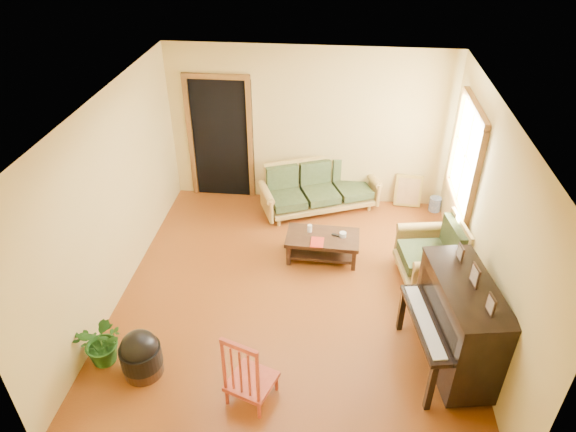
# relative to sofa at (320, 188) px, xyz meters

# --- Properties ---
(floor) EXTENTS (5.00, 5.00, 0.00)m
(floor) POSITION_rel_sofa_xyz_m (-0.23, -2.14, -0.40)
(floor) COLOR #5B290C
(floor) RESTS_ON ground
(doorway) EXTENTS (1.08, 0.16, 2.05)m
(doorway) POSITION_rel_sofa_xyz_m (-1.68, 0.34, 0.62)
(doorway) COLOR black
(doorway) RESTS_ON floor
(window) EXTENTS (0.12, 1.36, 1.46)m
(window) POSITION_rel_sofa_xyz_m (1.98, -0.84, 1.10)
(window) COLOR white
(window) RESTS_ON right_wall
(sofa) EXTENTS (2.04, 1.44, 0.81)m
(sofa) POSITION_rel_sofa_xyz_m (0.00, 0.00, 0.00)
(sofa) COLOR #A6833D
(sofa) RESTS_ON floor
(coffee_table) EXTENTS (1.05, 0.59, 0.38)m
(coffee_table) POSITION_rel_sofa_xyz_m (0.11, -1.31, -0.22)
(coffee_table) COLOR black
(coffee_table) RESTS_ON floor
(armchair) EXTENTS (1.01, 1.04, 0.91)m
(armchair) POSITION_rel_sofa_xyz_m (1.55, -1.60, 0.05)
(armchair) COLOR #A6833D
(armchair) RESTS_ON floor
(piano) EXTENTS (1.00, 1.44, 1.17)m
(piano) POSITION_rel_sofa_xyz_m (1.65, -3.12, 0.18)
(piano) COLOR black
(piano) RESTS_ON floor
(footstool) EXTENTS (0.56, 0.56, 0.43)m
(footstool) POSITION_rel_sofa_xyz_m (-1.76, -3.61, -0.19)
(footstool) COLOR black
(footstool) RESTS_ON floor
(red_chair) EXTENTS (0.59, 0.61, 0.96)m
(red_chair) POSITION_rel_sofa_xyz_m (-0.50, -3.80, 0.08)
(red_chair) COLOR maroon
(red_chair) RESTS_ON floor
(leaning_frame) EXTENTS (0.44, 0.13, 0.58)m
(leaning_frame) POSITION_rel_sofa_xyz_m (1.46, 0.26, -0.11)
(leaning_frame) COLOR #B1953B
(leaning_frame) RESTS_ON floor
(ceramic_crock) EXTENTS (0.25, 0.25, 0.24)m
(ceramic_crock) POSITION_rel_sofa_xyz_m (1.91, 0.16, -0.28)
(ceramic_crock) COLOR #2F4B8E
(ceramic_crock) RESTS_ON floor
(potted_plant) EXTENTS (0.62, 0.56, 0.61)m
(potted_plant) POSITION_rel_sofa_xyz_m (-2.23, -3.49, -0.10)
(potted_plant) COLOR #215217
(potted_plant) RESTS_ON floor
(book) EXTENTS (0.19, 0.25, 0.02)m
(book) POSITION_rel_sofa_xyz_m (-0.05, -1.48, -0.02)
(book) COLOR #A52416
(book) RESTS_ON coffee_table
(candle) EXTENTS (0.07, 0.07, 0.11)m
(candle) POSITION_rel_sofa_xyz_m (-0.08, -1.22, 0.03)
(candle) COLOR white
(candle) RESTS_ON coffee_table
(glass_jar) EXTENTS (0.13, 0.13, 0.07)m
(glass_jar) POSITION_rel_sofa_xyz_m (0.39, -1.29, 0.01)
(glass_jar) COLOR silver
(glass_jar) RESTS_ON coffee_table
(remote) EXTENTS (0.15, 0.09, 0.01)m
(remote) POSITION_rel_sofa_xyz_m (0.31, -1.28, -0.02)
(remote) COLOR black
(remote) RESTS_ON coffee_table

